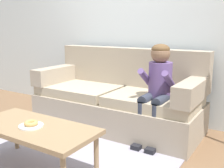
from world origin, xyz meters
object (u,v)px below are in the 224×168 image
Objects in this scene: coffee_table at (34,130)px; donut at (31,123)px; couch at (118,99)px; person_child at (157,84)px.

coffee_table is 9.65× the size of donut.
couch is at bearing 88.53° from donut.
couch reaches higher than donut.
couch is 1.85× the size of coffee_table.
person_child is 1.39m from donut.
coffee_table is 1.05× the size of person_child.
donut is at bearing -118.58° from person_child.
couch reaches higher than coffee_table.
person_child is at bearing -18.98° from couch.
donut reaches higher than coffee_table.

